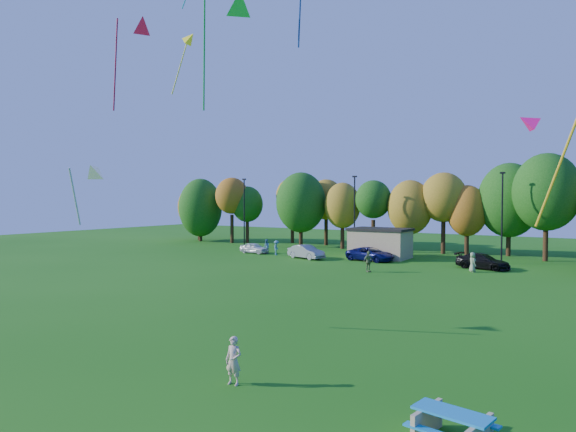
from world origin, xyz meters
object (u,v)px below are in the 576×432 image
Objects in this scene: car_c at (370,254)px; kite_flyer at (234,361)px; car_d at (483,261)px; car_a at (254,248)px; picnic_table at (452,425)px; car_b at (306,252)px.

kite_flyer is at bearing -154.21° from car_c.
kite_flyer is at bearing -170.94° from car_d.
car_c reaches higher than car_a.
picnic_table is 7.60m from kite_flyer.
car_c is (-10.08, 35.32, -0.14)m from kite_flyer.
kite_flyer is 36.73m from car_c.
picnic_table is 41.60m from car_b.
kite_flyer is at bearing -172.44° from picnic_table.
car_b is 0.87× the size of car_c.
picnic_table is at bearing -158.83° from car_d.
picnic_table is 36.17m from car_d.
car_c is at bearing -58.19° from car_b.
kite_flyer is 42.63m from car_a.
car_d is (17.74, 1.80, -0.03)m from car_b.
car_a is (-32.16, 35.14, 0.12)m from picnic_table.
kite_flyer reaches higher than car_a.
car_a is 0.76× the size of car_d.
car_b is 0.92× the size of car_d.
car_a is at bearing 96.41° from car_b.
car_d is (11.13, -0.05, -0.00)m from car_c.
kite_flyer is 35.29m from car_d.
car_b is 6.86m from car_c.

